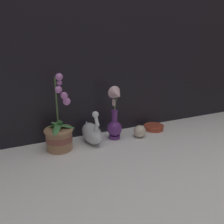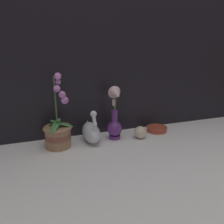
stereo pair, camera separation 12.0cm
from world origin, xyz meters
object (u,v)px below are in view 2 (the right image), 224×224
(blue_vase, at_px, (115,118))
(amber_dish, at_px, (157,128))
(swan_figurine, at_px, (91,131))
(orchid_potted_plant, at_px, (58,132))
(glass_sphere, at_px, (140,132))

(blue_vase, relative_size, amber_dish, 2.38)
(swan_figurine, bearing_deg, blue_vase, -6.12)
(orchid_potted_plant, distance_m, glass_sphere, 0.46)
(orchid_potted_plant, relative_size, amber_dish, 3.03)
(orchid_potted_plant, height_order, blue_vase, orchid_potted_plant)
(orchid_potted_plant, bearing_deg, swan_figurine, 4.53)
(swan_figurine, relative_size, amber_dish, 1.61)
(orchid_potted_plant, relative_size, swan_figurine, 1.88)
(glass_sphere, xyz_separation_m, amber_dish, (0.15, 0.06, -0.02))
(blue_vase, xyz_separation_m, amber_dish, (0.29, 0.03, -0.11))
(orchid_potted_plant, xyz_separation_m, swan_figurine, (0.18, 0.01, -0.02))
(orchid_potted_plant, height_order, swan_figurine, orchid_potted_plant)
(swan_figurine, xyz_separation_m, blue_vase, (0.14, -0.01, 0.07))
(amber_dish, bearing_deg, swan_figurine, -178.21)
(amber_dish, bearing_deg, glass_sphere, -156.25)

